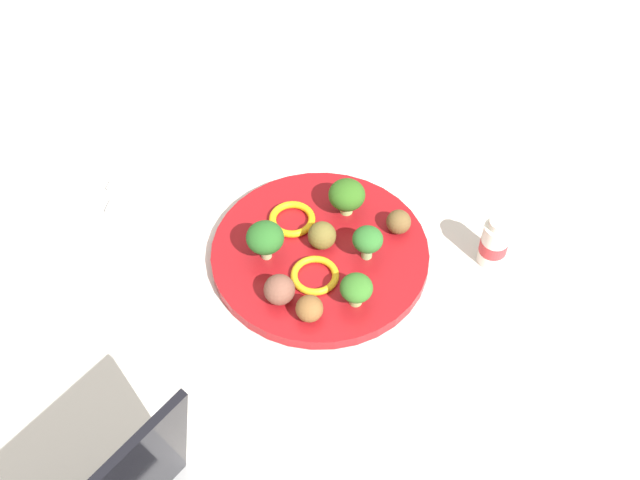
# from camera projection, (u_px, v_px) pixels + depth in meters

# --- Properties ---
(ground_plane) EXTENTS (4.00, 4.00, 0.00)m
(ground_plane) POSITION_uv_depth(u_px,v_px,m) (320.00, 258.00, 1.02)
(ground_plane) COLOR silver
(plate) EXTENTS (0.28, 0.28, 0.02)m
(plate) POSITION_uv_depth(u_px,v_px,m) (320.00, 254.00, 1.01)
(plate) COLOR maroon
(plate) RESTS_ON ground_plane
(broccoli_floret_front_left) EXTENTS (0.04, 0.04, 0.05)m
(broccoli_floret_front_left) POSITION_uv_depth(u_px,v_px,m) (368.00, 240.00, 0.97)
(broccoli_floret_front_left) COLOR #91C176
(broccoli_floret_front_left) RESTS_ON plate
(broccoli_floret_far_rim) EXTENTS (0.05, 0.05, 0.06)m
(broccoli_floret_far_rim) POSITION_uv_depth(u_px,v_px,m) (265.00, 238.00, 0.97)
(broccoli_floret_far_rim) COLOR #A6BC7F
(broccoli_floret_far_rim) RESTS_ON plate
(broccoli_floret_mid_right) EXTENTS (0.05, 0.05, 0.05)m
(broccoli_floret_mid_right) POSITION_uv_depth(u_px,v_px,m) (347.00, 195.00, 1.02)
(broccoli_floret_mid_right) COLOR #A4CC75
(broccoli_floret_mid_right) RESTS_ON plate
(broccoli_floret_back_left) EXTENTS (0.04, 0.04, 0.04)m
(broccoli_floret_back_left) POSITION_uv_depth(u_px,v_px,m) (356.00, 289.00, 0.93)
(broccoli_floret_back_left) COLOR #9EB969
(broccoli_floret_back_left) RESTS_ON plate
(meatball_near_rim) EXTENTS (0.04, 0.04, 0.04)m
(meatball_near_rim) POSITION_uv_depth(u_px,v_px,m) (279.00, 290.00, 0.94)
(meatball_near_rim) COLOR brown
(meatball_near_rim) RESTS_ON plate
(meatball_mid_right) EXTENTS (0.04, 0.04, 0.04)m
(meatball_mid_right) POSITION_uv_depth(u_px,v_px,m) (321.00, 235.00, 1.00)
(meatball_mid_right) COLOR brown
(meatball_mid_right) RESTS_ON plate
(meatball_mid_left) EXTENTS (0.03, 0.03, 0.03)m
(meatball_mid_left) POSITION_uv_depth(u_px,v_px,m) (399.00, 222.00, 1.01)
(meatball_mid_left) COLOR brown
(meatball_mid_left) RESTS_ON plate
(meatball_center) EXTENTS (0.03, 0.03, 0.03)m
(meatball_center) POSITION_uv_depth(u_px,v_px,m) (309.00, 309.00, 0.92)
(meatball_center) COLOR brown
(meatball_center) RESTS_ON plate
(pepper_ring_back_left) EXTENTS (0.07, 0.07, 0.01)m
(pepper_ring_back_left) POSITION_uv_depth(u_px,v_px,m) (315.00, 275.00, 0.97)
(pepper_ring_back_left) COLOR yellow
(pepper_ring_back_left) RESTS_ON plate
(pepper_ring_near_rim) EXTENTS (0.08, 0.08, 0.01)m
(pepper_ring_near_rim) POSITION_uv_depth(u_px,v_px,m) (292.00, 219.00, 1.03)
(pepper_ring_near_rim) COLOR yellow
(pepper_ring_near_rim) RESTS_ON plate
(napkin) EXTENTS (0.18, 0.14, 0.01)m
(napkin) POSITION_uv_depth(u_px,v_px,m) (155.00, 204.00, 1.07)
(napkin) COLOR white
(napkin) RESTS_ON ground_plane
(fork) EXTENTS (0.12, 0.03, 0.01)m
(fork) POSITION_uv_depth(u_px,v_px,m) (145.00, 211.00, 1.06)
(fork) COLOR silver
(fork) RESTS_ON napkin
(knife) EXTENTS (0.15, 0.02, 0.01)m
(knife) POSITION_uv_depth(u_px,v_px,m) (154.00, 191.00, 1.08)
(knife) COLOR silver
(knife) RESTS_ON napkin
(yogurt_bottle) EXTENTS (0.04, 0.04, 0.07)m
(yogurt_bottle) POSITION_uv_depth(u_px,v_px,m) (494.00, 243.00, 0.99)
(yogurt_bottle) COLOR white
(yogurt_bottle) RESTS_ON ground_plane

